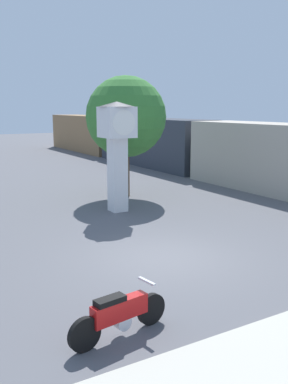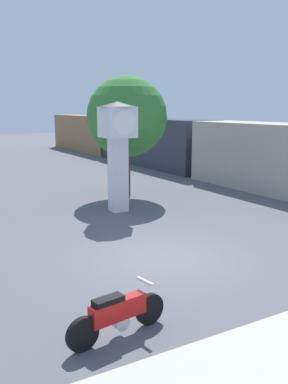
# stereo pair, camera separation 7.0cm
# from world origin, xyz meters

# --- Properties ---
(ground_plane) EXTENTS (120.00, 120.00, 0.00)m
(ground_plane) POSITION_xyz_m (0.00, 0.00, 0.00)
(ground_plane) COLOR #56565B
(motorcycle) EXTENTS (2.13, 0.55, 0.95)m
(motorcycle) POSITION_xyz_m (-2.97, -3.16, 0.45)
(motorcycle) COLOR black
(motorcycle) RESTS_ON ground_plane
(clock_tower) EXTENTS (1.45, 1.45, 4.41)m
(clock_tower) POSITION_xyz_m (1.47, 5.65, 2.94)
(clock_tower) COLOR white
(clock_tower) RESTS_ON ground_plane
(freight_train) EXTENTS (2.80, 36.64, 3.40)m
(freight_train) POSITION_xyz_m (10.19, 17.10, 1.70)
(freight_train) COLOR #ADA393
(freight_train) RESTS_ON ground_plane
(street_tree) EXTENTS (3.74, 3.74, 5.63)m
(street_tree) POSITION_xyz_m (3.19, 8.11, 3.75)
(street_tree) COLOR brown
(street_tree) RESTS_ON ground_plane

